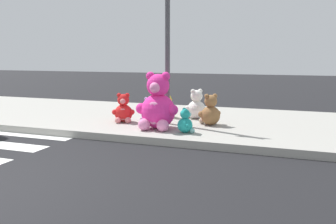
{
  "coord_description": "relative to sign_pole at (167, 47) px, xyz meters",
  "views": [
    {
      "loc": [
        3.68,
        -2.97,
        1.66
      ],
      "look_at": [
        1.3,
        3.6,
        0.55
      ],
      "focal_mm": 37.83,
      "sensor_mm": 36.0,
      "label": 1
    }
  ],
  "objects": [
    {
      "name": "sidewalk",
      "position": [
        -1.0,
        0.8,
        -1.77
      ],
      "size": [
        28.0,
        4.4,
        0.15
      ],
      "primitive_type": "cube",
      "color": "#9E9B93",
      "rests_on": "ground_plane"
    },
    {
      "name": "sign_pole",
      "position": [
        0.0,
        0.0,
        0.0
      ],
      "size": [
        0.56,
        0.11,
        3.2
      ],
      "color": "#4C4C51",
      "rests_on": "sidewalk"
    },
    {
      "name": "plush_pink_large",
      "position": [
        -0.01,
        -0.58,
        -1.22
      ],
      "size": [
        0.92,
        0.81,
        1.19
      ],
      "color": "#F22D93",
      "rests_on": "sidewalk"
    },
    {
      "name": "plush_brown",
      "position": [
        0.93,
        0.19,
        -1.42
      ],
      "size": [
        0.49,
        0.5,
        0.7
      ],
      "color": "olive",
      "rests_on": "sidewalk"
    },
    {
      "name": "plush_red",
      "position": [
        -1.02,
        -0.17,
        -1.43
      ],
      "size": [
        0.49,
        0.48,
        0.67
      ],
      "color": "red",
      "rests_on": "sidewalk"
    },
    {
      "name": "plush_yellow",
      "position": [
        -0.3,
        0.8,
        -1.48
      ],
      "size": [
        0.38,
        0.42,
        0.55
      ],
      "color": "yellow",
      "rests_on": "sidewalk"
    },
    {
      "name": "plush_white",
      "position": [
        0.42,
        0.88,
        -1.41
      ],
      "size": [
        0.52,
        0.52,
        0.72
      ],
      "color": "white",
      "rests_on": "sidewalk"
    },
    {
      "name": "plush_lavender",
      "position": [
        -0.54,
        0.19,
        -1.48
      ],
      "size": [
        0.43,
        0.38,
        0.56
      ],
      "color": "#B28CD8",
      "rests_on": "sidewalk"
    },
    {
      "name": "plush_teal",
      "position": [
        0.66,
        -0.77,
        -1.5
      ],
      "size": [
        0.35,
        0.34,
        0.49
      ],
      "color": "teal",
      "rests_on": "sidewalk"
    }
  ]
}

